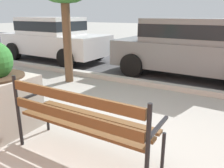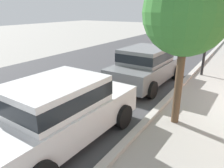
% 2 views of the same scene
% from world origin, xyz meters
% --- Properties ---
extents(ground_plane, '(80.00, 80.00, 0.00)m').
position_xyz_m(ground_plane, '(0.00, 0.00, 0.00)').
color(ground_plane, '#9E9B93').
extents(street_surface, '(60.00, 9.00, 0.01)m').
position_xyz_m(street_surface, '(0.00, 7.50, 0.00)').
color(street_surface, '#424244').
rests_on(street_surface, ground).
extents(curb_stone, '(60.00, 0.20, 0.12)m').
position_xyz_m(curb_stone, '(0.00, 2.90, 0.06)').
color(curb_stone, '#B2AFA8').
rests_on(curb_stone, ground).
extents(park_bench, '(1.81, 0.56, 0.95)m').
position_xyz_m(park_bench, '(0.15, -0.24, 0.54)').
color(park_bench, brown).
rests_on(park_bench, ground).
extents(parked_car_white, '(4.16, 2.05, 1.56)m').
position_xyz_m(parked_car_white, '(-4.55, 4.26, 0.84)').
color(parked_car_white, silver).
rests_on(parked_car_white, ground).
extents(parked_car_grey, '(4.16, 2.05, 1.56)m').
position_xyz_m(parked_car_grey, '(0.36, 4.26, 0.84)').
color(parked_car_grey, slate).
rests_on(parked_car_grey, ground).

